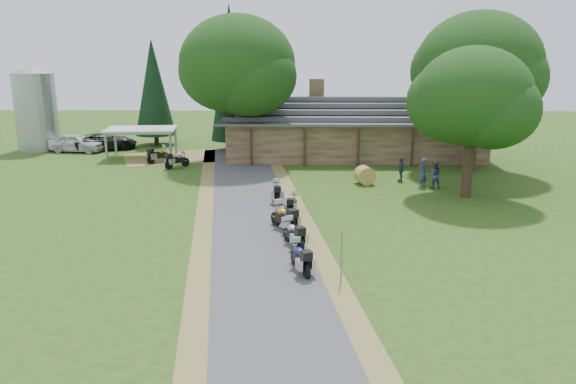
{
  "coord_description": "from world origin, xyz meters",
  "views": [
    {
      "loc": [
        1.59,
        -21.94,
        8.4
      ],
      "look_at": [
        1.04,
        5.11,
        1.6
      ],
      "focal_mm": 35.0,
      "sensor_mm": 36.0,
      "label": 1
    }
  ],
  "objects_px": {
    "motorcycle_row_d": "(293,204)",
    "motorcycle_row_e": "(277,191)",
    "motorcycle_row_c": "(284,216)",
    "car_dark_suv": "(105,137)",
    "silo": "(36,109)",
    "motorcycle_carport_b": "(177,159)",
    "motorcycle_row_b": "(294,233)",
    "motorcycle_carport_a": "(159,154)",
    "carport": "(142,143)",
    "hay_bale": "(365,175)",
    "car_white_sedan": "(76,140)",
    "motorcycle_row_a": "(300,257)",
    "lodge": "(353,126)"
  },
  "relations": [
    {
      "from": "hay_bale",
      "to": "motorcycle_row_a",
      "type": "bearing_deg",
      "value": -105.61
    },
    {
      "from": "motorcycle_row_a",
      "to": "silo",
      "type": "bearing_deg",
      "value": 20.8
    },
    {
      "from": "car_dark_suv",
      "to": "motorcycle_row_b",
      "type": "relative_size",
      "value": 3.13
    },
    {
      "from": "car_dark_suv",
      "to": "motorcycle_carport_b",
      "type": "height_order",
      "value": "car_dark_suv"
    },
    {
      "from": "car_dark_suv",
      "to": "hay_bale",
      "type": "distance_m",
      "value": 24.73
    },
    {
      "from": "carport",
      "to": "motorcycle_row_c",
      "type": "bearing_deg",
      "value": -62.63
    },
    {
      "from": "motorcycle_row_d",
      "to": "motorcycle_row_e",
      "type": "distance_m",
      "value": 2.67
    },
    {
      "from": "motorcycle_row_e",
      "to": "motorcycle_carport_b",
      "type": "bearing_deg",
      "value": 33.92
    },
    {
      "from": "motorcycle_row_c",
      "to": "motorcycle_row_d",
      "type": "xyz_separation_m",
      "value": [
        0.39,
        2.84,
        -0.14
      ]
    },
    {
      "from": "hay_bale",
      "to": "motorcycle_row_e",
      "type": "bearing_deg",
      "value": -140.88
    },
    {
      "from": "car_dark_suv",
      "to": "car_white_sedan",
      "type": "bearing_deg",
      "value": 94.07
    },
    {
      "from": "silo",
      "to": "motorcycle_row_e",
      "type": "relative_size",
      "value": 3.99
    },
    {
      "from": "silo",
      "to": "motorcycle_carport_b",
      "type": "bearing_deg",
      "value": -29.08
    },
    {
      "from": "carport",
      "to": "car_white_sedan",
      "type": "bearing_deg",
      "value": 153.56
    },
    {
      "from": "carport",
      "to": "motorcycle_row_b",
      "type": "bearing_deg",
      "value": -64.52
    },
    {
      "from": "silo",
      "to": "motorcycle_row_d",
      "type": "bearing_deg",
      "value": -41.17
    },
    {
      "from": "motorcycle_row_b",
      "to": "motorcycle_row_d",
      "type": "xyz_separation_m",
      "value": [
        -0.1,
        5.13,
        -0.07
      ]
    },
    {
      "from": "carport",
      "to": "hay_bale",
      "type": "distance_m",
      "value": 19.25
    },
    {
      "from": "motorcycle_row_d",
      "to": "lodge",
      "type": "bearing_deg",
      "value": -5.93
    },
    {
      "from": "motorcycle_row_e",
      "to": "car_white_sedan",
      "type": "bearing_deg",
      "value": 42.61
    },
    {
      "from": "motorcycle_carport_a",
      "to": "motorcycle_carport_b",
      "type": "bearing_deg",
      "value": -97.85
    },
    {
      "from": "silo",
      "to": "motorcycle_row_d",
      "type": "height_order",
      "value": "silo"
    },
    {
      "from": "motorcycle_row_b",
      "to": "motorcycle_row_e",
      "type": "xyz_separation_m",
      "value": [
        -1.05,
        7.63,
        -0.02
      ]
    },
    {
      "from": "motorcycle_row_e",
      "to": "motorcycle_row_b",
      "type": "bearing_deg",
      "value": -177.54
    },
    {
      "from": "lodge",
      "to": "motorcycle_row_e",
      "type": "distance_m",
      "value": 15.96
    },
    {
      "from": "silo",
      "to": "motorcycle_row_b",
      "type": "relative_size",
      "value": 3.85
    },
    {
      "from": "motorcycle_row_b",
      "to": "motorcycle_carport_a",
      "type": "height_order",
      "value": "motorcycle_carport_a"
    },
    {
      "from": "car_white_sedan",
      "to": "motorcycle_row_c",
      "type": "relative_size",
      "value": 2.91
    },
    {
      "from": "motorcycle_row_b",
      "to": "motorcycle_carport_a",
      "type": "bearing_deg",
      "value": 6.02
    },
    {
      "from": "car_white_sedan",
      "to": "motorcycle_carport_b",
      "type": "xyz_separation_m",
      "value": [
        10.03,
        -6.54,
        -0.35
      ]
    },
    {
      "from": "motorcycle_row_a",
      "to": "motorcycle_row_d",
      "type": "xyz_separation_m",
      "value": [
        -0.4,
        8.04,
        -0.06
      ]
    },
    {
      "from": "silo",
      "to": "carport",
      "type": "distance_m",
      "value": 10.93
    },
    {
      "from": "carport",
      "to": "motorcycle_row_a",
      "type": "relative_size",
      "value": 3.04
    },
    {
      "from": "car_white_sedan",
      "to": "hay_bale",
      "type": "height_order",
      "value": "car_white_sedan"
    },
    {
      "from": "silo",
      "to": "motorcycle_row_c",
      "type": "distance_m",
      "value": 31.61
    },
    {
      "from": "silo",
      "to": "carport",
      "type": "xyz_separation_m",
      "value": [
        10.05,
        -3.58,
        -2.37
      ]
    },
    {
      "from": "carport",
      "to": "motorcycle_row_c",
      "type": "xyz_separation_m",
      "value": [
        12.0,
        -18.88,
        -0.49
      ]
    },
    {
      "from": "silo",
      "to": "carport",
      "type": "relative_size",
      "value": 1.29
    },
    {
      "from": "motorcycle_row_d",
      "to": "motorcycle_carport_b",
      "type": "bearing_deg",
      "value": 45.39
    },
    {
      "from": "hay_bale",
      "to": "motorcycle_row_b",
      "type": "bearing_deg",
      "value": -110.34
    },
    {
      "from": "motorcycle_row_e",
      "to": "motorcycle_carport_a",
      "type": "bearing_deg",
      "value": 34.56
    },
    {
      "from": "car_white_sedan",
      "to": "car_dark_suv",
      "type": "height_order",
      "value": "car_dark_suv"
    },
    {
      "from": "car_dark_suv",
      "to": "motorcycle_row_d",
      "type": "relative_size",
      "value": 3.51
    },
    {
      "from": "motorcycle_row_b",
      "to": "motorcycle_carport_b",
      "type": "relative_size",
      "value": 0.98
    },
    {
      "from": "silo",
      "to": "hay_bale",
      "type": "bearing_deg",
      "value": -25.0
    },
    {
      "from": "motorcycle_row_c",
      "to": "car_white_sedan",
      "type": "bearing_deg",
      "value": 9.1
    },
    {
      "from": "motorcycle_row_b",
      "to": "motorcycle_row_e",
      "type": "bearing_deg",
      "value": -15.3
    },
    {
      "from": "motorcycle_carport_a",
      "to": "hay_bale",
      "type": "bearing_deg",
      "value": -75.37
    },
    {
      "from": "hay_bale",
      "to": "car_white_sedan",
      "type": "bearing_deg",
      "value": 153.74
    },
    {
      "from": "motorcycle_row_b",
      "to": "motorcycle_row_d",
      "type": "distance_m",
      "value": 5.13
    }
  ]
}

